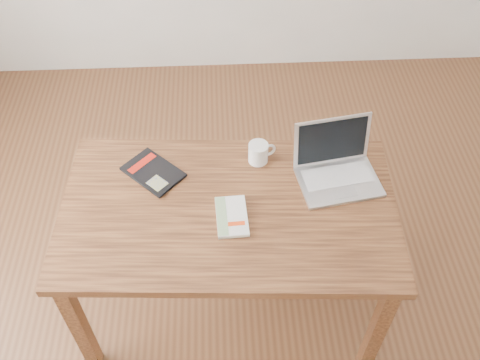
{
  "coord_description": "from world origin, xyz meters",
  "views": [
    {
      "loc": [
        -0.08,
        -1.37,
        2.47
      ],
      "look_at": [
        -0.01,
        0.06,
        0.85
      ],
      "focal_mm": 40.0,
      "sensor_mm": 36.0,
      "label": 1
    }
  ],
  "objects_px": {
    "desk": "(229,221)",
    "laptop": "(336,167)",
    "black_guidebook": "(153,172)",
    "white_guidebook": "(232,217)",
    "coffee_mug": "(259,152)"
  },
  "relations": [
    {
      "from": "desk",
      "to": "white_guidebook",
      "type": "xyz_separation_m",
      "value": [
        0.01,
        -0.05,
        0.1
      ]
    },
    {
      "from": "white_guidebook",
      "to": "laptop",
      "type": "height_order",
      "value": "laptop"
    },
    {
      "from": "black_guidebook",
      "to": "laptop",
      "type": "relative_size",
      "value": 0.79
    },
    {
      "from": "desk",
      "to": "coffee_mug",
      "type": "relative_size",
      "value": 11.5
    },
    {
      "from": "desk",
      "to": "black_guidebook",
      "type": "xyz_separation_m",
      "value": [
        -0.32,
        0.21,
        0.1
      ]
    },
    {
      "from": "black_guidebook",
      "to": "white_guidebook",
      "type": "bearing_deg",
      "value": -84.78
    },
    {
      "from": "laptop",
      "to": "coffee_mug",
      "type": "relative_size",
      "value": 3.03
    },
    {
      "from": "white_guidebook",
      "to": "coffee_mug",
      "type": "bearing_deg",
      "value": 64.42
    },
    {
      "from": "white_guidebook",
      "to": "laptop",
      "type": "xyz_separation_m",
      "value": [
        0.46,
        0.21,
        0.04
      ]
    },
    {
      "from": "black_guidebook",
      "to": "laptop",
      "type": "distance_m",
      "value": 0.79
    },
    {
      "from": "black_guidebook",
      "to": "coffee_mug",
      "type": "height_order",
      "value": "coffee_mug"
    },
    {
      "from": "desk",
      "to": "white_guidebook",
      "type": "bearing_deg",
      "value": -75.57
    },
    {
      "from": "black_guidebook",
      "to": "laptop",
      "type": "xyz_separation_m",
      "value": [
        0.79,
        -0.05,
        0.04
      ]
    },
    {
      "from": "desk",
      "to": "laptop",
      "type": "relative_size",
      "value": 3.79
    },
    {
      "from": "white_guidebook",
      "to": "coffee_mug",
      "type": "height_order",
      "value": "coffee_mug"
    }
  ]
}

